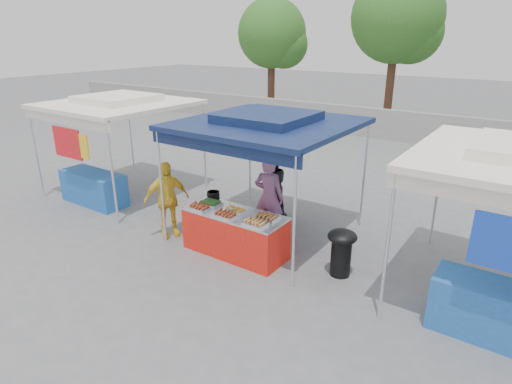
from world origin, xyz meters
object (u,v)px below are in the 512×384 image
Objects in this scene: vendor_table at (235,233)px; cooking_pot at (213,195)px; helper_man at (271,185)px; wok_burner at (341,249)px; vendor_woman at (269,197)px; customer_person at (167,199)px.

cooking_pot is (-0.80, 0.33, 0.50)m from vendor_table.
vendor_table is at bearing -22.64° from cooking_pot.
helper_man reaches higher than cooking_pot.
vendor_table is 2.32× the size of wok_burner.
vendor_woman reaches higher than wok_burner.
wok_burner reaches higher than vendor_table.
wok_burner is at bearing -52.96° from customer_person.
customer_person is (-1.64, -0.16, 0.38)m from vendor_table.
customer_person is at bearing -155.87° from wok_burner.
vendor_table is 7.77× the size of cooking_pot.
vendor_woman is at bearing -27.92° from customer_person.
customer_person is at bearing -149.57° from cooking_pot.
wok_burner is 0.54× the size of customer_person.
wok_burner is 0.55× the size of helper_man.
vendor_woman is at bearing 77.76° from helper_man.
wok_burner is 2.76m from helper_man.
helper_man is (0.44, 1.50, -0.14)m from cooking_pot.
helper_man is (-0.46, 0.81, -0.07)m from vendor_woman.
cooking_pot is 2.83m from wok_burner.
wok_burner is at bearing 1.70° from cooking_pot.
vendor_woman is (-1.89, 0.60, 0.35)m from wok_burner.
helper_man is at bearing 164.10° from wok_burner.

